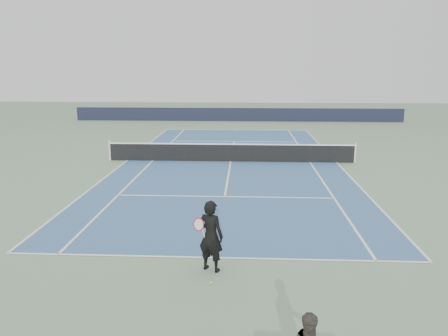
{
  "coord_description": "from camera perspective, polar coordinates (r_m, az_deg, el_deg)",
  "views": [
    {
      "loc": [
        0.77,
        -22.3,
        4.79
      ],
      "look_at": [
        -0.04,
        -6.28,
        1.1
      ],
      "focal_mm": 35.0,
      "sensor_mm": 36.0,
      "label": 1
    }
  ],
  "objects": [
    {
      "name": "ground",
      "position": [
        22.82,
        0.88,
        0.83
      ],
      "size": [
        80.0,
        80.0,
        0.0
      ],
      "primitive_type": "plane",
      "color": "slate"
    },
    {
      "name": "windscreen_far",
      "position": [
        40.41,
        1.79,
        6.99
      ],
      "size": [
        30.0,
        0.25,
        1.2
      ],
      "primitive_type": "cube",
      "color": "black",
      "rests_on": "ground"
    },
    {
      "name": "tennis_player",
      "position": [
        10.53,
        -1.75,
        -8.83
      ],
      "size": [
        0.85,
        0.71,
        1.76
      ],
      "color": "black",
      "rests_on": "ground"
    },
    {
      "name": "tennis_net",
      "position": [
        22.72,
        0.89,
        2.08
      ],
      "size": [
        12.9,
        0.1,
        1.07
      ],
      "color": "silver",
      "rests_on": "ground"
    },
    {
      "name": "court_surface",
      "position": [
        22.82,
        0.88,
        0.85
      ],
      "size": [
        10.97,
        23.77,
        0.01
      ],
      "primitive_type": "cube",
      "color": "#3A5E89",
      "rests_on": "ground"
    },
    {
      "name": "tennis_ball",
      "position": [
        10.24,
        -1.7,
        -14.73
      ],
      "size": [
        0.06,
        0.06,
        0.06
      ],
      "primitive_type": "sphere",
      "color": "#C7E32E",
      "rests_on": "ground"
    }
  ]
}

